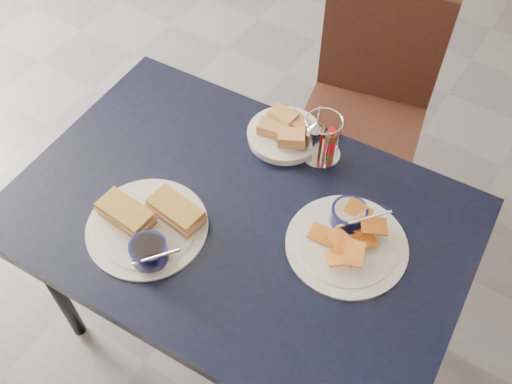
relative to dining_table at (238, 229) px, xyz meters
The scene contains 7 objects.
ground 0.72m from the dining_table, behind, with size 6.00×6.00×0.00m, color #555459.
dining_table is the anchor object (origin of this frame).
chair_far 0.84m from the dining_table, 88.46° to the left, with size 0.51×0.49×0.90m.
sandwich_plate 0.24m from the dining_table, 133.93° to the right, with size 0.32×0.31×0.12m.
plantain_plate 0.30m from the dining_table, 17.57° to the left, with size 0.30×0.30×0.12m.
bread_basket 0.31m from the dining_table, 97.29° to the left, with size 0.21×0.21×0.07m.
condiment_caddy 0.33m from the dining_table, 76.16° to the left, with size 0.11×0.11×0.14m.
Camera 1 is at (0.73, -0.72, 1.94)m, focal length 40.00 mm.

